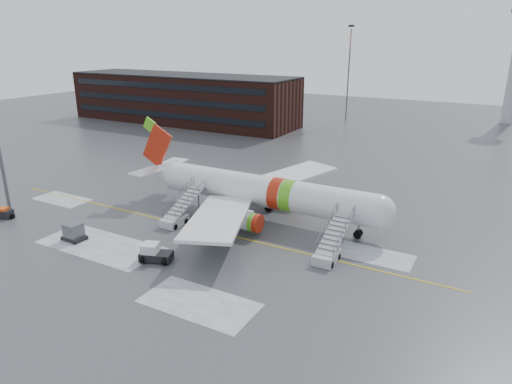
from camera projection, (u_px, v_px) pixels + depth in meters
The scene contains 9 objects.
ground at pixel (200, 224), 54.78m from camera, with size 260.00×260.00×0.00m, color #494C4F.
airliner at pixel (257, 191), 56.09m from camera, with size 35.03×32.97×11.18m.
airstair_fwd at pixel (329, 249), 45.94m from camera, with size 2.05×7.70×3.48m.
airstair_aft at pixel (178, 215), 54.79m from camera, with size 2.05×7.70×3.48m.
pushback_tug at pixel (154, 253), 45.72m from camera, with size 3.55×3.13×1.81m.
uld_container at pixel (74, 232), 50.29m from camera, with size 2.44×1.85×1.96m.
baggage_tractor at pixel (4, 214), 56.57m from camera, with size 2.72×1.77×1.34m.
terminal_building at pixel (182, 98), 118.96m from camera, with size 62.00×16.11×12.30m.
light_mast_far_n at pixel (349, 67), 118.51m from camera, with size 1.20×1.20×24.25m.
Camera 1 is at (30.50, -40.92, 21.36)m, focal length 32.00 mm.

